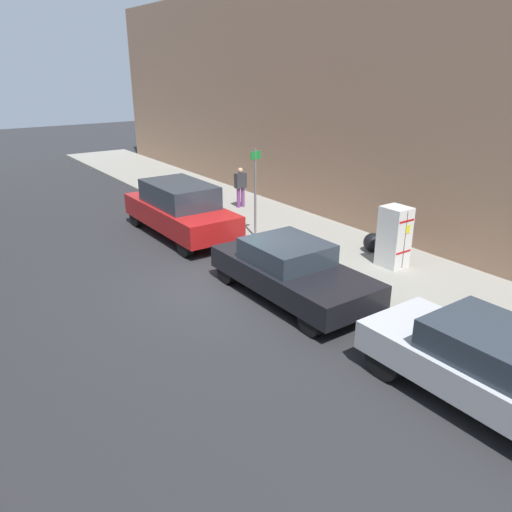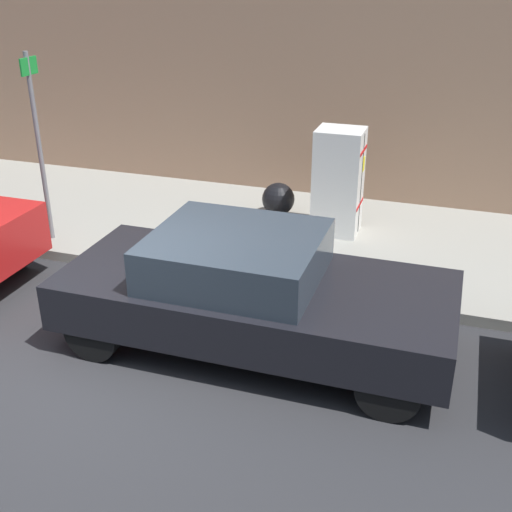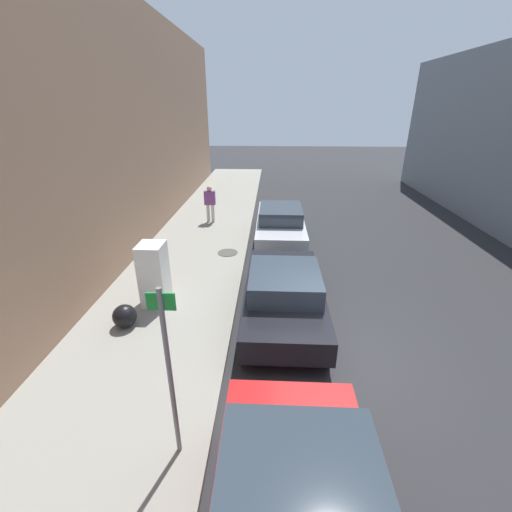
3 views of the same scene
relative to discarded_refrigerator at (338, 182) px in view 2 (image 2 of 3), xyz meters
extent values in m
plane|color=#28282B|center=(4.31, -1.76, -0.98)|extent=(80.00, 80.00, 0.00)
cube|color=gray|center=(0.22, -1.76, -0.90)|extent=(3.73, 44.00, 0.15)
cube|color=white|center=(0.00, 0.00, 0.00)|extent=(0.63, 0.71, 1.65)
cube|color=black|center=(0.00, 0.36, 0.00)|extent=(0.01, 0.01, 1.57)
cube|color=yellow|center=(-0.08, 0.36, 0.30)|extent=(0.16, 0.01, 0.22)
cube|color=red|center=(0.00, 0.36, 0.53)|extent=(0.57, 0.01, 0.05)
cube|color=red|center=(0.00, 0.36, -0.33)|extent=(0.57, 0.01, 0.05)
cylinder|color=slate|center=(1.64, -4.14, 0.57)|extent=(0.07, 0.07, 2.80)
cube|color=#198C33|center=(1.64, -4.12, 1.77)|extent=(0.36, 0.02, 0.24)
sphere|color=black|center=(-0.41, -1.08, -0.55)|extent=(0.55, 0.55, 0.55)
cylinder|color=black|center=(2.50, -4.23, -0.61)|extent=(0.22, 0.73, 0.73)
cube|color=black|center=(3.30, -0.25, -0.38)|extent=(1.89, 4.42, 0.55)
cube|color=#2D3842|center=(3.30, -0.47, 0.15)|extent=(1.66, 1.86, 0.50)
cylinder|color=black|center=(2.49, 1.39, -0.65)|extent=(0.22, 0.64, 0.64)
cylinder|color=black|center=(4.12, 1.39, -0.65)|extent=(0.22, 0.64, 0.64)
cylinder|color=black|center=(2.49, -1.89, -0.65)|extent=(0.22, 0.64, 0.64)
cylinder|color=black|center=(4.12, -1.89, -0.65)|extent=(0.22, 0.64, 0.64)
camera|label=1|loc=(10.34, 8.21, 4.29)|focal=35.00mm
camera|label=2|loc=(9.35, 1.76, 3.18)|focal=45.00mm
camera|label=3|loc=(2.97, -7.62, 3.97)|focal=24.00mm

